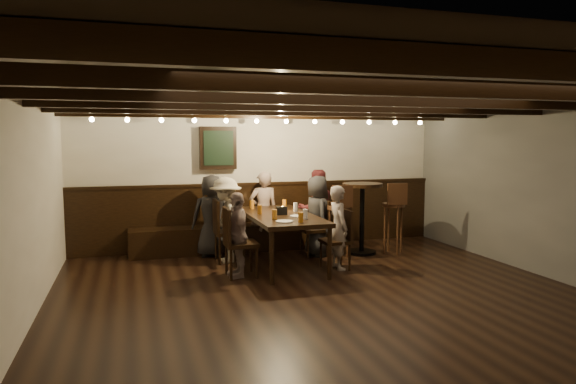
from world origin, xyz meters
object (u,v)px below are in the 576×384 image
object	(u,v)px
bar_stool_left	(339,231)
person_bench_right	(316,210)
chair_right_near	(315,239)
person_right_far	(338,227)
person_left_near	(226,220)
person_right_near	(317,216)
bar_stool_right	(393,227)
chair_left_near	(228,243)
chair_right_far	(336,251)
person_bench_left	(212,216)
dining_table	(281,218)
person_bench_centre	(263,211)
person_left_far	(238,235)
high_top_table	(362,208)
chair_left_far	(240,256)

from	to	relation	value
bar_stool_left	person_bench_right	bearing A→B (deg)	102.84
chair_right_near	person_right_far	xyz separation A→B (m)	(0.03, -0.90, 0.34)
person_left_near	person_right_near	xyz separation A→B (m)	(1.50, -0.00, -0.01)
person_bench_right	person_right_near	world-z (taller)	person_bench_right
bar_stool_right	chair_left_near	bearing A→B (deg)	-174.64
chair_right_near	person_right_near	size ratio (longest dim) A/B	0.69
chair_right_far	person_right_near	xyz separation A→B (m)	(0.03, 0.90, 0.39)
person_right_far	person_left_near	bearing A→B (deg)	59.04
bar_stool_left	person_bench_left	bearing A→B (deg)	162.99
person_right_far	bar_stool_left	distance (m)	0.70
chair_left_near	person_bench_right	xyz separation A→B (m)	(1.62, 0.45, 0.39)
dining_table	person_bench_left	bearing A→B (deg)	135.00
person_bench_centre	bar_stool_left	size ratio (longest dim) A/B	1.14
person_left_far	dining_table	bearing A→B (deg)	120.96
person_bench_right	bar_stool_left	bearing A→B (deg)	98.98
chair_right_near	person_bench_left	bearing A→B (deg)	74.47
person_left_near	person_right_far	xyz separation A→B (m)	(1.50, -0.90, -0.05)
person_bench_left	bar_stool_left	world-z (taller)	person_bench_left
high_top_table	chair_right_far	bearing A→B (deg)	-134.06
chair_right_far	person_left_near	size ratio (longest dim) A/B	0.66
person_bench_centre	person_left_near	world-z (taller)	person_bench_centre
chair_right_far	person_right_near	size ratio (longest dim) A/B	0.66
person_bench_centre	person_left_near	distance (m)	0.96
chair_left_far	person_left_near	world-z (taller)	person_left_near
person_right_far	high_top_table	world-z (taller)	person_right_far
person_bench_right	high_top_table	xyz separation A→B (m)	(0.61, -0.52, 0.08)
person_bench_left	high_top_table	distance (m)	2.47
person_right_near	person_right_far	xyz separation A→B (m)	(-0.00, -0.90, -0.04)
chair_right_near	bar_stool_right	world-z (taller)	bar_stool_right
bar_stool_left	person_left_near	bearing A→B (deg)	174.84
person_left_near	person_left_far	distance (m)	0.90
dining_table	chair_left_far	bearing A→B (deg)	-148.01
chair_left_near	person_left_far	distance (m)	0.95
person_bench_left	person_left_far	distance (m)	1.36
chair_right_far	person_left_far	size ratio (longest dim) A/B	0.74
chair_right_far	person_bench_right	bearing A→B (deg)	-7.66
chair_left_near	person_bench_centre	size ratio (longest dim) A/B	0.72
person_left_near	bar_stool_right	size ratio (longest dim) A/B	1.11
dining_table	high_top_table	bearing A→B (deg)	13.99
dining_table	person_left_near	xyz separation A→B (m)	(-0.75, 0.45, -0.05)
chair_left_far	person_bench_centre	size ratio (longest dim) A/B	0.71
chair_right_far	bar_stool_left	world-z (taller)	bar_stool_left
bar_stool_left	chair_right_near	bearing A→B (deg)	140.44
chair_right_near	person_bench_right	xyz separation A→B (m)	(0.18, 0.45, 0.41)
person_bench_right	person_right_near	size ratio (longest dim) A/B	1.05
person_left_far	bar_stool_right	bearing A→B (deg)	103.66
chair_left_near	dining_table	bearing A→B (deg)	58.02
chair_right_far	person_left_near	distance (m)	1.77
chair_right_near	person_right_far	world-z (taller)	person_right_far
dining_table	chair_left_near	xyz separation A→B (m)	(-0.72, 0.45, -0.42)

